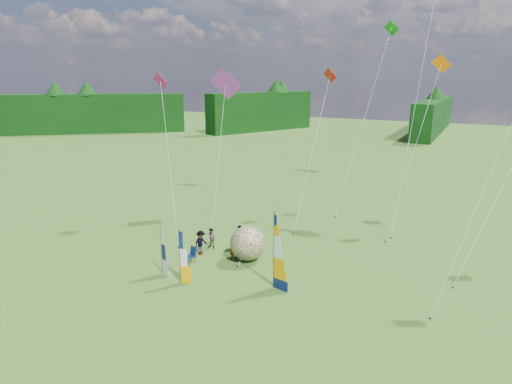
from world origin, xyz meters
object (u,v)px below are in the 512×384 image
at_px(feather_banner_main, 274,252).
at_px(spectator_c, 201,243).
at_px(camp_chair, 190,255).
at_px(kite_whale, 417,94).
at_px(side_banner_left, 180,257).
at_px(spectator_b, 212,238).
at_px(side_banner_far, 162,251).
at_px(spectator_d, 240,237).
at_px(spectator_a, 234,250).
at_px(bol_inflatable, 248,243).

xyz_separation_m(feather_banner_main, spectator_c, (-6.85, 2.39, -1.44)).
distance_m(feather_banner_main, camp_chair, 6.84).
height_order(camp_chair, kite_whale, kite_whale).
distance_m(side_banner_left, spectator_b, 5.97).
xyz_separation_m(side_banner_far, spectator_b, (0.45, 5.17, -0.77)).
xyz_separation_m(side_banner_far, spectator_c, (0.37, 3.88, -0.67)).
relative_size(side_banner_far, spectator_d, 1.76).
relative_size(spectator_c, camp_chair, 1.52).
xyz_separation_m(side_banner_left, spectator_d, (0.43, 6.74, -0.80)).
bearing_deg(side_banner_left, camp_chair, 103.38).
bearing_deg(camp_chair, spectator_a, 58.99).
relative_size(feather_banner_main, spectator_a, 2.92).
bearing_deg(feather_banner_main, side_banner_far, -153.34).
relative_size(side_banner_far, camp_chair, 2.67).
height_order(side_banner_left, spectator_b, side_banner_left).
relative_size(side_banner_far, kite_whale, 0.14).
xyz_separation_m(spectator_b, kite_whale, (11.64, 13.64, 10.15)).
bearing_deg(kite_whale, bol_inflatable, -140.40).
bearing_deg(kite_whale, side_banner_left, -138.34).
xyz_separation_m(spectator_c, kite_whale, (11.71, 14.94, 10.05)).
height_order(feather_banner_main, side_banner_far, feather_banner_main).
xyz_separation_m(side_banner_far, kite_whale, (12.08, 18.82, 9.37)).
bearing_deg(kite_whale, spectator_b, -150.93).
distance_m(side_banner_left, spectator_c, 4.74).
distance_m(spectator_a, kite_whale, 20.14).
bearing_deg(side_banner_left, spectator_d, 75.86).
bearing_deg(spectator_a, bol_inflatable, 5.84).
xyz_separation_m(spectator_a, spectator_b, (-2.61, 1.23, -0.02)).
bearing_deg(spectator_c, kite_whale, -27.57).
bearing_deg(side_banner_far, kite_whale, 79.65).
bearing_deg(spectator_d, spectator_a, 128.67).
bearing_deg(spectator_b, spectator_a, -18.03).
bearing_deg(feather_banner_main, spectator_b, 166.43).
height_order(spectator_b, kite_whale, kite_whale).
distance_m(side_banner_far, spectator_c, 3.95).
height_order(side_banner_left, camp_chair, side_banner_left).
height_order(bol_inflatable, spectator_c, bol_inflatable).
distance_m(side_banner_left, camp_chair, 3.16).
bearing_deg(spectator_d, spectator_b, 48.25).
relative_size(side_banner_left, spectator_c, 1.91).
height_order(spectator_a, spectator_b, spectator_a).
distance_m(side_banner_far, spectator_d, 6.62).
distance_m(feather_banner_main, side_banner_far, 7.41).
bearing_deg(spectator_c, side_banner_far, -174.90).
xyz_separation_m(bol_inflatable, spectator_d, (-1.58, 1.68, -0.33)).
xyz_separation_m(spectator_b, spectator_c, (-0.08, -1.30, 0.10)).
height_order(bol_inflatable, camp_chair, bol_inflatable).
relative_size(feather_banner_main, bol_inflatable, 1.90).
bearing_deg(kite_whale, spectator_c, -148.56).
distance_m(feather_banner_main, spectator_d, 6.97).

